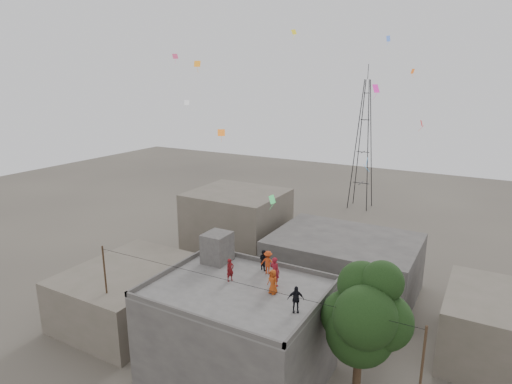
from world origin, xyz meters
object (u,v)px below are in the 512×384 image
Objects in this scene: tree at (365,317)px; person_red_adult at (275,271)px; person_dark_adult at (296,299)px; transmission_tower at (363,145)px; stair_head_box at (217,248)px.

person_red_adult is at bearing 171.93° from tree.
person_red_adult is 1.22× the size of person_dark_adult.
transmission_tower reaches higher than tree.
person_red_adult is (5.73, -38.60, -2.07)m from transmission_tower.
tree reaches higher than person_red_adult.
stair_head_box is 37.46m from transmission_tower.
person_dark_adult is at bearing 146.63° from person_red_adult.
transmission_tower is (-0.80, 37.40, 1.97)m from stair_head_box.
stair_head_box reaches higher than person_red_adult.
person_dark_adult is (7.24, -3.33, -0.26)m from stair_head_box.
stair_head_box is 1.36× the size of person_dark_adult.
stair_head_box is at bearing 169.26° from tree.
stair_head_box is at bearing 125.86° from person_dark_adult.
stair_head_box is 1.11× the size of person_red_adult.
transmission_tower is 39.08m from person_red_adult.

